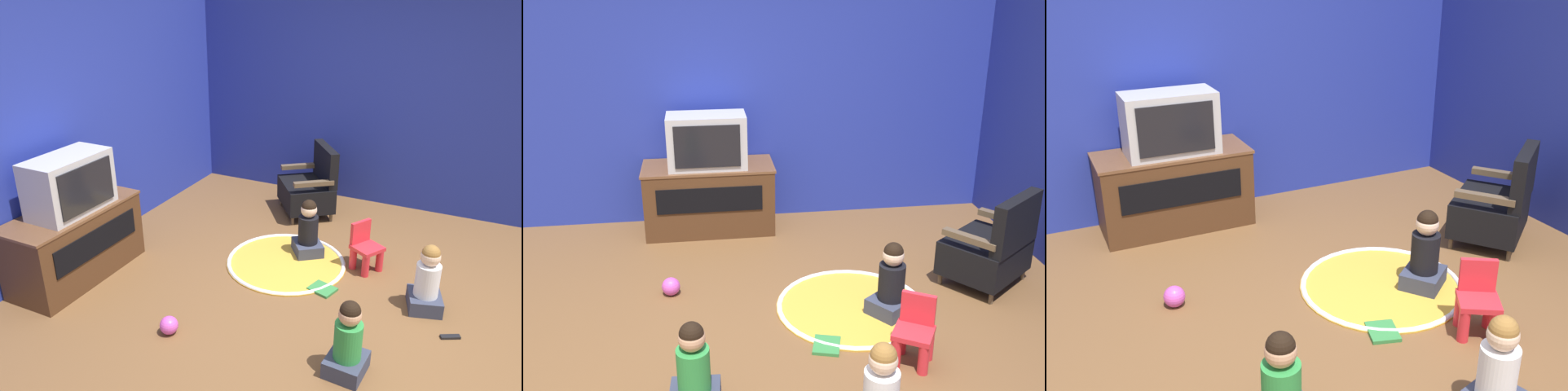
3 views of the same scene
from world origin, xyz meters
TOP-DOWN VIEW (x-y plane):
  - ground_plane at (0.00, 0.00)m, footprint 30.00×30.00m
  - wall_back at (-0.23, 2.50)m, footprint 5.55×0.12m
  - wall_right at (2.49, -0.22)m, footprint 0.12×5.56m
  - tv_cabinet at (-0.44, 2.15)m, footprint 1.25×0.56m
  - television at (-0.44, 2.10)m, footprint 0.73×0.40m
  - black_armchair at (1.78, 0.72)m, footprint 0.83×0.81m
  - yellow_kid_chair at (0.82, -0.21)m, footprint 0.34×0.33m
  - play_mat at (0.58, 0.50)m, footprint 1.16×1.16m
  - child_watching_left at (0.85, 0.38)m, footprint 0.40×0.39m
  - child_watching_center at (0.41, -0.83)m, footprint 0.36×0.34m
  - child_watching_right at (-0.60, -0.47)m, footprint 0.31×0.28m
  - toy_ball at (-0.79, 0.89)m, footprint 0.14×0.14m
  - book at (0.29, 0.02)m, footprint 0.23×0.26m
  - remote_control at (0.10, -1.08)m, footprint 0.11×0.15m

SIDE VIEW (x-z plane):
  - ground_plane at x=0.00m, z-range 0.00..0.00m
  - play_mat at x=0.58m, z-range -0.01..0.03m
  - remote_control at x=0.10m, z-range 0.00..0.02m
  - book at x=0.29m, z-range 0.00..0.02m
  - toy_ball at x=-0.79m, z-range 0.00..0.14m
  - yellow_kid_chair at x=0.82m, z-range -0.04..0.43m
  - child_watching_right at x=-0.60m, z-range -0.04..0.54m
  - child_watching_left at x=0.85m, z-range -0.04..0.55m
  - child_watching_center at x=0.41m, z-range -0.04..0.55m
  - black_armchair at x=1.78m, z-range -0.08..0.72m
  - tv_cabinet at x=-0.44m, z-range 0.01..0.68m
  - television at x=-0.44m, z-range 0.67..1.17m
  - wall_back at x=-0.23m, z-range 0.00..2.85m
  - wall_right at x=2.49m, z-range 0.00..2.85m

